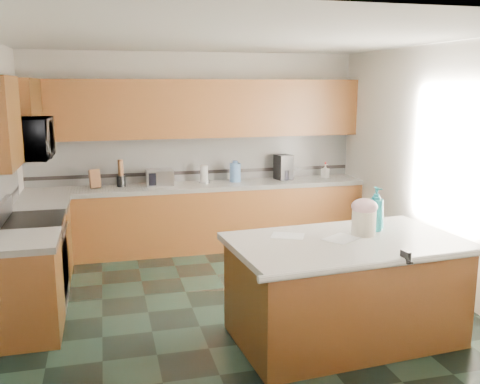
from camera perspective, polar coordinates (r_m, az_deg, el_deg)
name	(u,v)px	position (r m, az deg, el deg)	size (l,w,h in m)	color
floor	(234,303)	(5.73, -0.60, -11.79)	(4.60, 4.60, 0.00)	black
ceiling	(234,37)	(5.29, -0.66, 16.19)	(4.60, 4.60, 0.00)	white
wall_back	(195,150)	(7.60, -4.79, 4.46)	(4.60, 0.04, 2.70)	silver
wall_front	(327,241)	(3.20, 9.31, -5.16)	(4.60, 0.04, 2.70)	silver
wall_right	(438,168)	(6.31, 20.32, 2.40)	(0.04, 4.60, 2.70)	silver
back_base_cab	(200,219)	(7.46, -4.26, -2.85)	(4.60, 0.60, 0.86)	#321E0A
back_countertop	(200,186)	(7.36, -4.31, 0.62)	(4.60, 0.64, 0.06)	white
back_upper_cab	(197,109)	(7.37, -4.62, 8.86)	(4.60, 0.33, 0.78)	#321E0A
back_backsplash	(196,159)	(7.59, -4.73, 3.57)	(4.60, 0.02, 0.63)	silver
back_accent_band	(196,172)	(7.61, -4.70, 2.11)	(4.60, 0.01, 0.05)	black
left_base_cab_rear	(43,243)	(6.71, -20.27, -5.15)	(0.60, 0.82, 0.86)	#321E0A
left_counter_rear	(40,205)	(6.60, -20.55, -1.31)	(0.64, 0.82, 0.06)	white
left_base_cab_front	(25,291)	(5.27, -21.92, -9.76)	(0.60, 0.72, 0.86)	#321E0A
left_counter_front	(21,242)	(5.13, -22.29, -4.94)	(0.64, 0.72, 0.06)	white
left_accent_band	(1,208)	(5.89, -24.10, -1.54)	(0.01, 2.30, 0.05)	black
left_upper_cab_rear	(22,113)	(6.62, -22.23, 7.79)	(0.33, 1.09, 0.78)	#321E0A
range_body	(35,264)	(5.96, -21.03, -7.16)	(0.60, 0.76, 0.88)	#B7B7BC
range_oven_door	(65,265)	(5.94, -18.20, -7.43)	(0.02, 0.68, 0.55)	black
range_cooktop	(32,221)	(5.83, -21.34, -2.86)	(0.62, 0.78, 0.04)	black
range_handle	(65,230)	(5.83, -18.13, -3.87)	(0.02, 0.02, 0.66)	#B7B7BC
range_backguard	(3,211)	(5.85, -23.95, -1.83)	(0.06, 0.76, 0.18)	#B7B7BC
microwave	(25,139)	(5.70, -21.94, 5.29)	(0.73, 0.50, 0.41)	#B7B7BC
island_base	(344,292)	(4.95, 11.06, -10.47)	(1.91, 1.09, 0.86)	#321E0A
island_top	(346,243)	(4.80, 11.27, -5.36)	(2.01, 1.19, 0.06)	white
island_bullnose	(380,265)	(4.30, 14.71, -7.51)	(0.06, 0.06, 2.01)	white
treat_jar	(364,223)	(4.95, 13.06, -3.20)	(0.22, 0.22, 0.23)	beige
treat_jar_lid	(364,207)	(4.92, 13.14, -1.53)	(0.24, 0.24, 0.15)	beige
treat_jar_knob	(365,201)	(4.91, 13.16, -0.96)	(0.03, 0.03, 0.08)	tan
treat_jar_knob_end_l	(361,201)	(4.89, 12.75, -0.99)	(0.04, 0.04, 0.04)	tan
treat_jar_knob_end_r	(369,201)	(4.93, 13.57, -0.93)	(0.04, 0.04, 0.04)	tan
soap_bottle_island	(376,209)	(5.10, 14.29, -1.77)	(0.16, 0.16, 0.41)	teal
paper_sheet_a	(342,238)	(4.82, 10.78, -4.89)	(0.31, 0.23, 0.00)	white
paper_sheet_b	(288,236)	(4.84, 5.13, -4.66)	(0.29, 0.22, 0.00)	white
clamp_body	(406,257)	(4.41, 17.24, -6.60)	(0.03, 0.10, 0.09)	black
clamp_handle	(410,262)	(4.37, 17.65, -7.08)	(0.02, 0.02, 0.07)	black
knife_block	(95,179)	(7.28, -15.24, 1.34)	(0.13, 0.11, 0.24)	#472814
utensil_crock	(121,181)	(7.32, -12.57, 1.14)	(0.12, 0.12, 0.15)	black
utensil_bundle	(120,168)	(7.29, -12.63, 2.55)	(0.07, 0.07, 0.22)	#472814
toaster_oven	(160,178)	(7.31, -8.55, 1.53)	(0.36, 0.25, 0.21)	#B7B7BC
toaster_oven_door	(161,179)	(7.20, -8.45, 1.38)	(0.32, 0.01, 0.17)	black
paper_towel	(204,174)	(7.45, -3.84, 1.92)	(0.11, 0.11, 0.24)	white
paper_towel_base	(204,182)	(7.46, -3.83, 1.07)	(0.16, 0.16, 0.01)	#B7B7BC
water_jug	(235,173)	(7.49, -0.52, 2.09)	(0.16, 0.16, 0.26)	#5F8DCD
water_jug_neck	(235,162)	(7.47, -0.52, 3.21)	(0.07, 0.07, 0.04)	#5F8DCD
coffee_maker	(283,167)	(7.71, 4.66, 2.67)	(0.21, 0.23, 0.36)	black
coffee_carafe	(285,175)	(7.68, 4.77, 1.84)	(0.15, 0.15, 0.15)	black
soap_bottle_back	(325,171)	(7.92, 9.08, 2.23)	(0.09, 0.09, 0.20)	white
soap_back_cap	(325,163)	(7.90, 9.10, 3.06)	(0.02, 0.02, 0.03)	red
window_light_proxy	(447,157)	(6.11, 21.24, 3.49)	(0.02, 1.40, 1.10)	white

